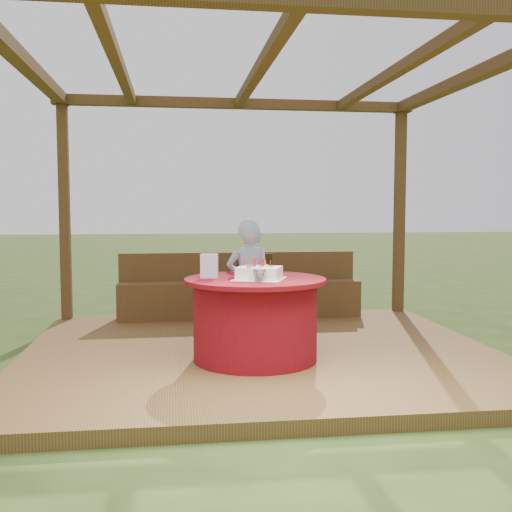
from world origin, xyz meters
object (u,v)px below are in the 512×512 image
(drinking_glass, at_px, (259,276))
(bench, at_px, (240,296))
(table, at_px, (255,318))
(gift_bag, at_px, (209,266))
(chair, at_px, (254,289))
(elderly_woman, at_px, (249,281))
(birthday_cake, at_px, (259,273))

(drinking_glass, bearing_deg, bench, 87.54)
(table, bearing_deg, gift_bag, 169.21)
(chair, xyz_separation_m, elderly_woman, (-0.15, -0.66, 0.17))
(elderly_woman, height_order, drinking_glass, elderly_woman)
(birthday_cake, distance_m, gift_bag, 0.46)
(bench, distance_m, chair, 0.88)
(birthday_cake, bearing_deg, gift_bag, 158.33)
(gift_bag, distance_m, drinking_glass, 0.54)
(table, bearing_deg, chair, 82.62)
(bench, xyz_separation_m, drinking_glass, (-0.10, -2.42, 0.52))
(bench, relative_size, drinking_glass, 26.75)
(birthday_cake, height_order, gift_bag, gift_bag)
(table, bearing_deg, elderly_woman, 88.00)
(chair, height_order, elderly_woman, elderly_woman)
(bench, bearing_deg, gift_bag, -103.69)
(gift_bag, relative_size, drinking_glass, 1.91)
(birthday_cake, bearing_deg, table, 104.23)
(chair, bearing_deg, bench, 94.44)
(gift_bag, xyz_separation_m, drinking_glass, (0.40, -0.35, -0.05))
(elderly_woman, bearing_deg, table, -92.00)
(table, relative_size, gift_bag, 5.89)
(bench, distance_m, drinking_glass, 2.48)
(bench, height_order, gift_bag, gift_bag)
(birthday_cake, bearing_deg, bench, 88.02)
(chair, bearing_deg, gift_bag, -115.15)
(elderly_woman, xyz_separation_m, drinking_glass, (-0.03, -0.91, 0.15))
(bench, relative_size, birthday_cake, 5.55)
(table, distance_m, gift_bag, 0.62)
(elderly_woman, xyz_separation_m, gift_bag, (-0.43, -0.56, 0.21))
(table, distance_m, birthday_cake, 0.43)
(birthday_cake, relative_size, gift_bag, 2.52)
(bench, relative_size, chair, 3.53)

